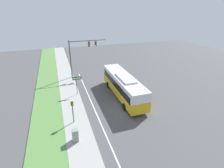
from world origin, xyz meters
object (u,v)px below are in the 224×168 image
signal_gantry (81,51)px  street_sign (77,82)px  utility_cabinet (75,135)px  bus (123,85)px  pedestrian_signal (73,109)px

signal_gantry → street_sign: 7.97m
signal_gantry → utility_cabinet: size_ratio=5.27×
street_sign → bus: bearing=-21.8°
street_sign → utility_cabinet: street_sign is taller
pedestrian_signal → street_sign: street_sign is taller
signal_gantry → utility_cabinet: (-3.57, -17.10, -4.12)m
bus → signal_gantry: size_ratio=1.69×
bus → street_sign: size_ratio=3.91×
pedestrian_signal → bus: bearing=29.1°
bus → utility_cabinet: bearing=-137.0°
pedestrian_signal → street_sign: size_ratio=0.93×
pedestrian_signal → utility_cabinet: size_ratio=2.13×
utility_cabinet → pedestrian_signal: bearing=86.3°
street_sign → pedestrian_signal: bearing=-101.8°
signal_gantry → pedestrian_signal: size_ratio=2.48×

